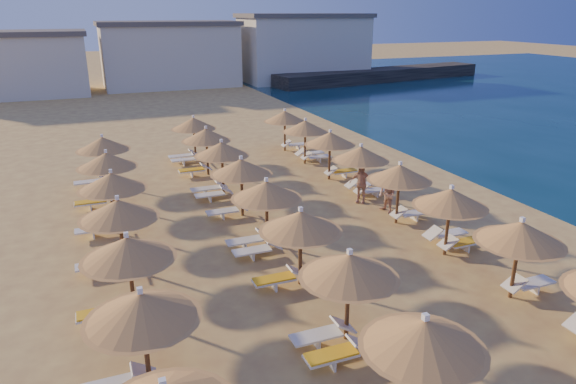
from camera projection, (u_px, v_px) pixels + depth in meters
name	position (u px, v px, depth m)	size (l,w,h in m)	color
ground	(350.00, 258.00, 18.40)	(220.00, 220.00, 0.00)	#DAB85F
jetty	(382.00, 75.00, 64.91)	(30.00, 4.00, 1.50)	black
hotel_blocks	(181.00, 54.00, 59.01)	(48.68, 10.12, 8.10)	beige
parasol_row_east	(423.00, 186.00, 19.34)	(2.65, 31.27, 2.67)	brown
parasol_row_west	(282.00, 206.00, 17.34)	(2.65, 31.27, 2.67)	brown
parasol_row_inland	(119.00, 210.00, 16.92)	(2.65, 21.73, 2.67)	brown
loungers	(310.00, 246.00, 18.50)	(14.06, 29.17, 0.66)	white
beachgoer_b	(387.00, 194.00, 22.31)	(0.83, 0.65, 1.71)	tan
beachgoer_c	(361.00, 184.00, 23.45)	(1.06, 0.44, 1.81)	tan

